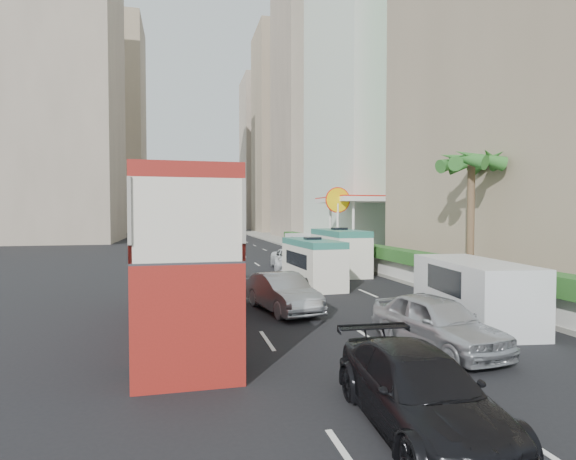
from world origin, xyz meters
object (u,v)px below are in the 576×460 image
object	(u,v)px
car_silver_lane_b	(436,349)
panel_van_far	(311,249)
panel_van_near	(473,292)
minibus_far	(339,251)
car_black	(418,429)
car_silver_lane_a	(282,311)
double_decker_bus	(186,255)
palm_tree	(471,225)
shell_station	(362,227)
minibus_near	(312,263)
van_asset	(290,269)

from	to	relation	value
car_silver_lane_b	panel_van_far	xyz separation A→B (m)	(3.01, 23.14, 1.14)
panel_van_near	minibus_far	bearing A→B (deg)	97.76
car_black	panel_van_far	size ratio (longest dim) A/B	0.85
car_silver_lane_b	panel_van_far	distance (m)	23.37
car_silver_lane_a	double_decker_bus	bearing A→B (deg)	-163.13
car_silver_lane_a	panel_van_near	distance (m)	7.23
panel_van_far	panel_van_near	bearing A→B (deg)	-97.97
car_silver_lane_a	panel_van_near	xyz separation A→B (m)	(6.25, -3.47, 1.12)
double_decker_bus	palm_tree	bearing A→B (deg)	16.16
double_decker_bus	minibus_far	distance (m)	16.29
double_decker_bus	car_silver_lane_b	world-z (taller)	double_decker_bus
car_silver_lane_b	shell_station	xyz separation A→B (m)	(8.98, 26.97, 2.75)
minibus_near	palm_tree	world-z (taller)	palm_tree
panel_van_near	shell_station	world-z (taller)	shell_station
panel_van_far	shell_station	xyz separation A→B (m)	(5.98, 3.82, 1.61)
car_silver_lane_a	minibus_far	distance (m)	12.51
van_asset	panel_van_near	distance (m)	17.13
van_asset	shell_station	bearing A→B (deg)	48.00
double_decker_bus	panel_van_near	size ratio (longest dim) A/B	1.97
minibus_far	shell_station	distance (m)	11.91
double_decker_bus	panel_van_far	world-z (taller)	double_decker_bus
car_silver_lane_a	minibus_far	xyz separation A→B (m)	(6.31, 10.71, 1.43)
minibus_near	palm_tree	distance (m)	8.30
double_decker_bus	minibus_far	xyz separation A→B (m)	(10.10, 12.73, -1.10)
double_decker_bus	panel_van_near	bearing A→B (deg)	-8.17
minibus_near	car_silver_lane_a	bearing A→B (deg)	-119.40
van_asset	panel_van_near	world-z (taller)	panel_van_near
van_asset	minibus_far	xyz separation A→B (m)	(2.74, -2.71, 1.43)
van_asset	panel_van_far	size ratio (longest dim) A/B	0.91
car_black	shell_station	world-z (taller)	shell_station
minibus_far	shell_station	size ratio (longest dim) A/B	0.81
car_silver_lane_a	car_silver_lane_b	world-z (taller)	car_silver_lane_b
panel_van_far	shell_station	bearing A→B (deg)	24.61
minibus_far	panel_van_far	xyz separation A→B (m)	(-0.08, 6.44, -0.29)
palm_tree	van_asset	bearing A→B (deg)	119.37
minibus_far	shell_station	world-z (taller)	shell_station
minibus_near	minibus_far	world-z (taller)	minibus_far
minibus_far	palm_tree	distance (m)	9.68
shell_station	car_silver_lane_a	bearing A→B (deg)	-120.21
car_silver_lane_a	car_black	size ratio (longest dim) A/B	0.95
car_black	van_asset	world-z (taller)	van_asset
panel_van_far	palm_tree	distance (m)	15.80
car_black	minibus_far	bearing A→B (deg)	77.04
double_decker_bus	panel_van_far	xyz separation A→B (m)	(10.02, 19.18, -1.39)
double_decker_bus	panel_van_far	bearing A→B (deg)	62.40
car_silver_lane_a	panel_van_near	world-z (taller)	panel_van_near
minibus_near	panel_van_far	world-z (taller)	minibus_near
double_decker_bus	minibus_far	world-z (taller)	double_decker_bus
palm_tree	shell_station	world-z (taller)	palm_tree
van_asset	panel_van_near	size ratio (longest dim) A/B	0.93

